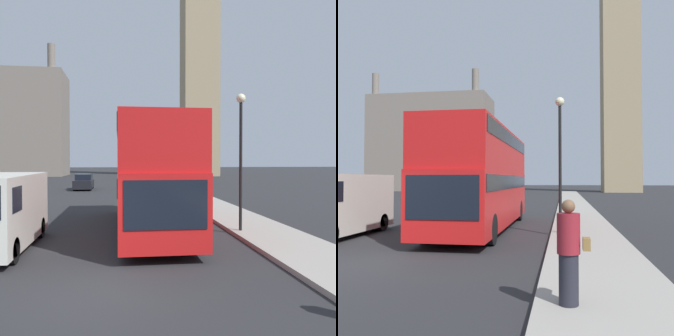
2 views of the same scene
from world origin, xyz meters
TOP-DOWN VIEW (x-y plane):
  - ground_plane at (0.00, 0.00)m, footprint 300.00×300.00m
  - building_block_distant at (-21.45, 64.95)m, footprint 24.08×11.05m
  - red_double_decker_bus at (1.91, 7.39)m, footprint 2.63×11.24m
  - street_lamp at (5.36, 5.90)m, footprint 0.36×0.36m
  - parked_sedan at (-2.83, 29.52)m, footprint 1.70×4.55m

SIDE VIEW (x-z plane):
  - ground_plane at x=0.00m, z-range 0.00..0.00m
  - parked_sedan at x=-2.83m, z-range -0.07..1.47m
  - red_double_decker_bus at x=1.91m, z-range 0.25..4.58m
  - street_lamp at x=5.36m, z-range 1.02..6.35m
  - building_block_distant at x=-21.45m, z-range -2.08..21.37m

